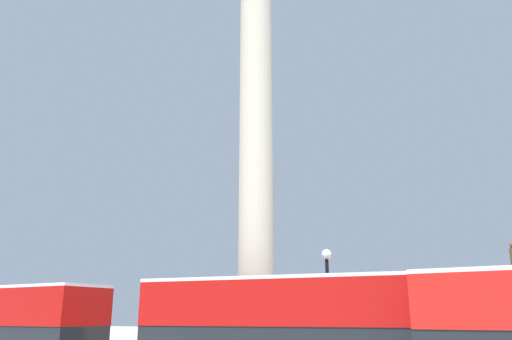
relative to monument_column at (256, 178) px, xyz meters
The scene contains 3 objects.
monument_column is the anchor object (origin of this frame).
bus_c 9.02m from the monument_column, 47.03° to the right, with size 11.63×3.75×4.37m.
street_lamp 7.73m from the monument_column, 21.39° to the right, with size 0.40×0.40×5.62m.
Camera 1 is at (10.69, -20.72, 3.06)m, focal length 35.00 mm.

